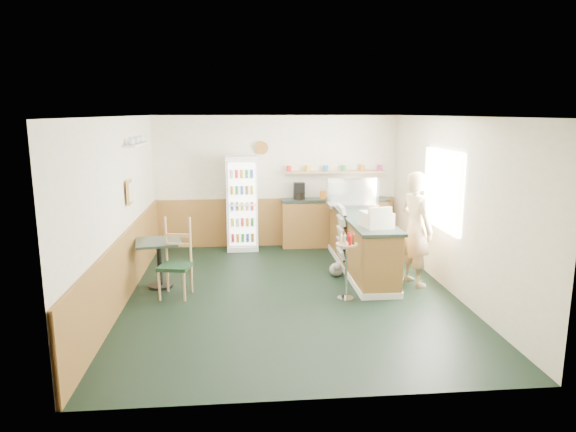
{
  "coord_description": "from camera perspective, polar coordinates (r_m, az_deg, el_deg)",
  "views": [
    {
      "loc": [
        -0.73,
        -7.52,
        2.76
      ],
      "look_at": [
        0.02,
        0.6,
        1.11
      ],
      "focal_mm": 32.0,
      "sensor_mm": 36.0,
      "label": 1
    }
  ],
  "objects": [
    {
      "name": "cafe_chair",
      "position": [
        8.01,
        -12.4,
        -4.28
      ],
      "size": [
        0.52,
        0.52,
        1.2
      ],
      "rotation": [
        0.0,
        0.0,
        -0.19
      ],
      "color": "black",
      "rests_on": "ground"
    },
    {
      "name": "newspaper_rack",
      "position": [
        8.98,
        5.94,
        -1.85
      ],
      "size": [
        0.1,
        0.48,
        0.95
      ],
      "color": "black",
      "rests_on": "ground"
    },
    {
      "name": "cash_register",
      "position": [
        8.05,
        9.81,
        -0.39
      ],
      "size": [
        0.49,
        0.5,
        0.24
      ],
      "primitive_type": "cube",
      "rotation": [
        0.0,
        0.0,
        0.19
      ],
      "color": "beige",
      "rests_on": "service_counter"
    },
    {
      "name": "shopkeeper",
      "position": [
        8.47,
        14.04,
        -1.41
      ],
      "size": [
        0.63,
        0.73,
        1.85
      ],
      "primitive_type": "imported",
      "rotation": [
        0.0,
        0.0,
        1.92
      ],
      "color": "tan",
      "rests_on": "ground"
    },
    {
      "name": "display_case",
      "position": [
        9.74,
        7.13,
        2.58
      ],
      "size": [
        0.93,
        0.48,
        0.53
      ],
      "color": "silver",
      "rests_on": "service_counter"
    },
    {
      "name": "back_counter",
      "position": [
        10.73,
        5.14,
        -0.5
      ],
      "size": [
        2.24,
        0.42,
        1.69
      ],
      "color": "#9E6A33",
      "rests_on": "ground"
    },
    {
      "name": "dog_doorstop",
      "position": [
        8.84,
        5.38,
        -5.9
      ],
      "size": [
        0.23,
        0.3,
        0.28
      ],
      "rotation": [
        0.0,
        0.0,
        0.43
      ],
      "color": "gray",
      "rests_on": "ground"
    },
    {
      "name": "condiment_stand",
      "position": [
        7.68,
        6.52,
        -4.42
      ],
      "size": [
        0.32,
        0.32,
        1.0
      ],
      "rotation": [
        0.0,
        0.0,
        0.26
      ],
      "color": "silver",
      "rests_on": "ground"
    },
    {
      "name": "room_envelope",
      "position": [
        8.36,
        -1.77,
        2.96
      ],
      "size": [
        5.04,
        6.02,
        2.72
      ],
      "color": "#F2EACE",
      "rests_on": "ground"
    },
    {
      "name": "cafe_table",
      "position": [
        8.43,
        -14.13,
        -4.18
      ],
      "size": [
        0.81,
        0.81,
        0.76
      ],
      "rotation": [
        0.0,
        0.0,
        0.18
      ],
      "color": "black",
      "rests_on": "ground"
    },
    {
      "name": "service_counter",
      "position": [
        9.14,
        8.07,
        -3.23
      ],
      "size": [
        0.68,
        3.01,
        1.01
      ],
      "color": "#9E6A33",
      "rests_on": "ground"
    },
    {
      "name": "drinks_fridge",
      "position": [
        10.42,
        -5.13,
        1.4
      ],
      "size": [
        0.63,
        0.53,
        1.9
      ],
      "color": "white",
      "rests_on": "ground"
    },
    {
      "name": "ground",
      "position": [
        8.05,
        0.25,
        -8.6
      ],
      "size": [
        6.0,
        6.0,
        0.0
      ],
      "primitive_type": "plane",
      "color": "black",
      "rests_on": "ground"
    }
  ]
}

